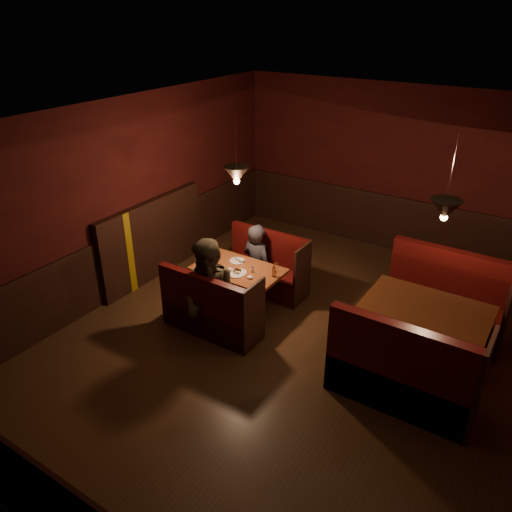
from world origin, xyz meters
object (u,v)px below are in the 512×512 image
Objects in this scene: second_bench_far at (443,306)px; diner_a at (257,248)px; main_bench_far at (266,272)px; second_bench_near at (401,378)px; main_table at (239,278)px; main_bench_near at (210,314)px; second_table at (425,321)px; diner_b at (210,278)px.

diner_a is (-2.68, -0.49, 0.37)m from second_bench_far.
main_bench_far is 2.92m from second_bench_near.
second_bench_near is (2.59, -1.35, 0.07)m from main_bench_far.
main_bench_near is (0.01, -0.71, -0.22)m from main_table.
second_bench_near is (0.03, -0.86, -0.24)m from second_table.
diner_b is (0.11, -1.30, 0.13)m from diner_a.
second_bench_near is at bearing 164.58° from diner_a.
main_bench_near is 1.38m from diner_a.
diner_a reaches higher than second_bench_near.
main_bench_near is at bearing -159.99° from second_table.
diner_b reaches higher than main_bench_far.
second_bench_near reaches higher than main_bench_near.
main_bench_near is at bearing -160.98° from diner_b.
diner_b is at bearing 104.33° from diner_a.
second_bench_near is at bearing -27.61° from main_bench_far.
diner_a reaches higher than main_bench_near.
main_bench_near is 0.86× the size of second_bench_far.
diner_a reaches higher than second_table.
diner_b is (0.02, -1.41, 0.56)m from main_bench_far.
diner_b is at bearing -87.49° from main_table.
main_bench_near is 0.86× the size of second_bench_near.
diner_a is at bearing 97.79° from main_table.
second_bench_far is at bearing 90.00° from second_bench_near.
second_bench_near is (2.59, 0.07, 0.07)m from main_bench_near.
main_table is 0.91× the size of main_bench_far.
main_bench_far reaches higher than main_table.
main_table is 2.58m from second_table.
main_bench_far and main_bench_near have the same top height.
second_bench_near is at bearing -8.30° from diner_b.
diner_b is (-2.54, -0.92, 0.26)m from second_table.
diner_b is at bearing -89.30° from main_bench_far.
second_table is at bearing 92.20° from second_bench_near.
second_bench_far reaches higher than main_bench_near.
second_bench_far reaches higher than main_bench_far.
main_bench_far is 0.46m from diner_a.
main_bench_far is at bearing -171.77° from second_bench_far.
second_table is 0.90m from second_bench_far.
main_bench_near is at bearing -178.53° from second_bench_near.
second_bench_near is at bearing -13.90° from main_table.
diner_a is at bearing -129.79° from main_bench_far.
main_table is 0.86× the size of diner_a.
main_table reaches higher than second_table.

